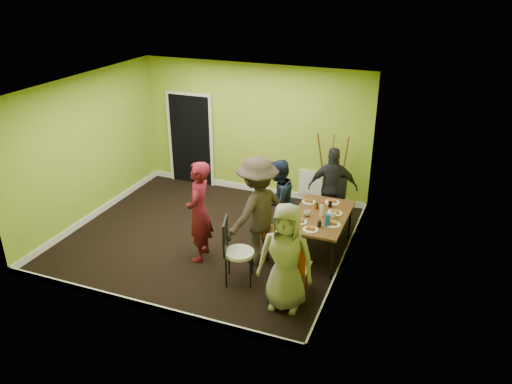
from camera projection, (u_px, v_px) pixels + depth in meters
ground at (209, 237)px, 9.19m from camera, size 5.00×5.00×0.00m
room_walls at (207, 187)px, 8.83m from camera, size 5.04×4.54×2.82m
dining_table at (320, 218)px, 8.39m from camera, size 0.90×1.50×0.75m
chair_left_far at (286, 219)px, 8.83m from camera, size 0.39×0.39×0.85m
chair_left_near at (273, 227)px, 8.31m from camera, size 0.50×0.50×1.07m
chair_back_end at (334, 193)px, 9.24m from camera, size 0.44×0.51×1.03m
chair_front_end at (294, 264)px, 7.33m from camera, size 0.42×0.43×1.00m
chair_bentwood at (234, 248)px, 7.69m from camera, size 0.53×0.52×1.07m
easel at (332, 172)px, 9.97m from camera, size 0.65×0.61×1.62m
plate_near_left at (309, 202)px, 8.82m from camera, size 0.25×0.25×0.01m
plate_near_right at (300, 222)px, 8.14m from camera, size 0.24×0.24×0.01m
plate_far_back at (332, 202)px, 8.80m from camera, size 0.26×0.26×0.01m
plate_far_front at (310, 229)px, 7.90m from camera, size 0.25×0.25×0.01m
plate_wall_back at (335, 213)px, 8.42m from camera, size 0.25×0.25×0.01m
plate_wall_front at (333, 224)px, 8.05m from camera, size 0.26×0.26×0.01m
thermos at (322, 209)px, 8.30m from camera, size 0.07×0.07×0.24m
blue_bottle at (328, 220)px, 7.98m from camera, size 0.08×0.08×0.20m
orange_bottle at (316, 207)px, 8.55m from camera, size 0.04×0.04×0.09m
glass_mid at (316, 206)px, 8.57m from camera, size 0.06×0.06×0.10m
glass_back at (330, 204)px, 8.63m from camera, size 0.07×0.07×0.10m
glass_front at (319, 224)px, 7.98m from camera, size 0.06×0.06×0.10m
cup_a at (307, 213)px, 8.33m from camera, size 0.11×0.11×0.09m
cup_b at (333, 215)px, 8.26m from camera, size 0.09×0.09×0.09m
person_standing at (199, 212)px, 8.21m from camera, size 0.52×0.70×1.74m
person_left_far at (278, 201)px, 8.86m from camera, size 0.77×0.87×1.52m
person_left_near at (257, 211)px, 8.11m from camera, size 1.12×1.38×1.86m
person_back_end at (333, 188)px, 9.32m from camera, size 0.98×0.58×1.57m
person_front_end at (286, 257)px, 7.02m from camera, size 0.84×0.59×1.64m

